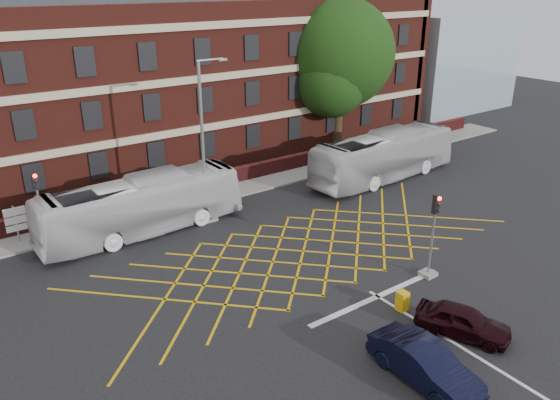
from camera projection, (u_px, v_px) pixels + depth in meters
ground at (328, 266)px, 27.55m from camera, size 120.00×120.00×0.00m
victorian_building at (144, 58)px, 41.19m from camera, size 51.00×12.17×20.40m
boundary_wall at (204, 183)px, 37.08m from camera, size 56.00×0.50×1.10m
far_pavement at (211, 194)px, 36.52m from camera, size 60.00×3.00×0.12m
glass_block at (441, 61)px, 59.84m from camera, size 14.00×10.00×10.00m
box_junction_hatching at (303, 251)px, 29.04m from camera, size 8.22×8.22×0.02m
stop_line at (378, 296)px, 24.92m from camera, size 8.00×0.30×0.02m
centre_line at (505, 374)px, 20.05m from camera, size 0.15×14.00×0.02m
bus_left at (141, 206)px, 30.61m from camera, size 11.77×3.03×3.26m
bus_right at (384, 156)px, 38.86m from camera, size 12.39×3.49×3.41m
car_navy at (424, 364)px, 19.48m from camera, size 1.59×4.45×1.46m
car_maroon at (463, 321)px, 22.06m from camera, size 2.91×4.05×1.28m
deciduous_tree at (339, 61)px, 44.78m from camera, size 8.98×8.98×12.21m
traffic_light_near at (432, 243)px, 26.01m from camera, size 0.70×0.70×4.27m
traffic_light_far at (42, 217)px, 28.84m from camera, size 0.70×0.70×4.27m
street_lamp at (205, 168)px, 31.56m from camera, size 2.25×1.00×9.43m
direction_signs at (16, 221)px, 29.37m from camera, size 1.10×0.16×2.20m
utility_cabinet at (402, 301)px, 23.78m from camera, size 0.45×0.44×0.89m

